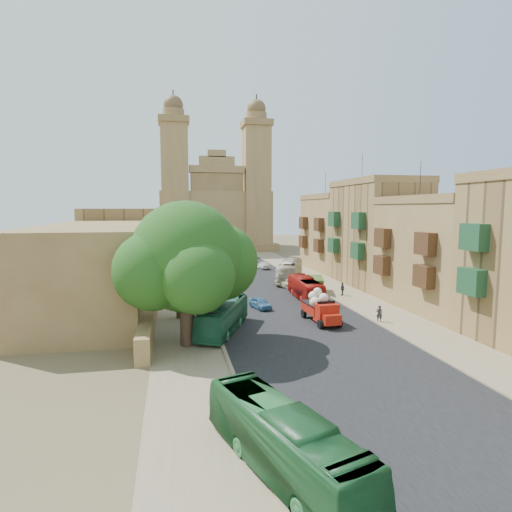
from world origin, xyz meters
name	(u,v)px	position (x,y,z in m)	size (l,w,h in m)	color
ground	(329,355)	(0.00, 0.00, 0.00)	(260.00, 260.00, 0.00)	brown
road_surface	(250,282)	(0.00, 30.00, 0.01)	(14.00, 140.00, 0.01)	black
sidewalk_east	(316,279)	(9.50, 30.00, 0.01)	(5.00, 140.00, 0.01)	#807054
sidewalk_west	(180,284)	(-9.50, 30.00, 0.01)	(5.00, 140.00, 0.01)	#807054
kerb_east	(299,280)	(7.00, 30.00, 0.06)	(0.25, 140.00, 0.12)	#807054
kerb_west	(199,283)	(-7.00, 30.00, 0.06)	(0.25, 140.00, 0.12)	#807054
townhouse_b	(442,252)	(15.95, 11.00, 5.66)	(9.00, 14.00, 14.90)	olive
townhouse_c	(376,232)	(15.95, 25.00, 6.91)	(9.00, 14.00, 17.40)	olive
townhouse_d	(336,232)	(15.95, 39.00, 6.16)	(9.00, 14.00, 15.90)	olive
west_wall	(154,293)	(-12.50, 20.00, 0.90)	(1.00, 40.00, 1.80)	olive
west_building_low	(97,267)	(-18.00, 18.00, 4.20)	(10.00, 28.00, 8.40)	brown
west_building_mid	(124,240)	(-18.00, 44.00, 5.00)	(10.00, 22.00, 10.00)	olive
church	(215,210)	(0.00, 78.61, 9.52)	(28.00, 22.50, 36.30)	olive
ficus_tree	(187,261)	(-9.41, 4.01, 6.28)	(10.62, 9.77, 10.62)	#3A291D
street_tree_a	(178,284)	(-10.00, 12.00, 3.16)	(3.07, 3.07, 4.73)	#3A291D
street_tree_b	(176,263)	(-10.00, 24.00, 3.60)	(3.49, 3.49, 5.37)	#3A291D
street_tree_c	(175,252)	(-10.00, 36.00, 3.67)	(3.56, 3.56, 5.48)	#3A291D
street_tree_d	(175,249)	(-10.00, 48.00, 3.10)	(3.02, 3.02, 4.64)	#3A291D
red_truck	(321,308)	(2.31, 8.12, 1.31)	(2.34, 5.21, 2.97)	#AA1B0D
olive_pickup	(315,285)	(6.15, 21.00, 0.89)	(3.13, 4.80, 1.83)	#3F5B22
bus_green_south	(283,441)	(-6.50, -12.18, 1.28)	(2.15, 9.19, 2.56)	#1F5D2D
bus_green_north	(223,316)	(-6.50, 6.95, 1.26)	(2.12, 9.07, 2.53)	#20603F
bus_red_east	(306,288)	(4.00, 17.82, 1.20)	(2.02, 8.64, 2.41)	#A7150F
bus_cream_east	(290,271)	(5.40, 29.26, 1.45)	(2.44, 10.44, 2.91)	#B8AF94
car_blue_a	(260,303)	(-1.89, 14.30, 0.56)	(1.32, 3.29, 1.12)	teal
car_white_a	(227,281)	(-3.59, 27.27, 0.66)	(1.39, 3.98, 1.31)	white
car_cream	(287,283)	(3.86, 24.94, 0.60)	(2.00, 4.33, 1.20)	beige
car_dkblue	(207,268)	(-5.00, 40.71, 0.58)	(1.63, 4.02, 1.17)	navy
car_white_b	(263,265)	(4.32, 42.03, 0.64)	(1.50, 3.73, 1.27)	white
car_blue_b	(218,258)	(-1.81, 54.05, 0.54)	(1.15, 3.29, 1.09)	blue
pedestrian_a	(379,314)	(7.50, 7.34, 0.73)	(0.54, 0.35, 1.47)	#29252E
pedestrian_c	(342,289)	(8.75, 18.76, 0.76)	(0.90, 0.37, 1.53)	#2B2C30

